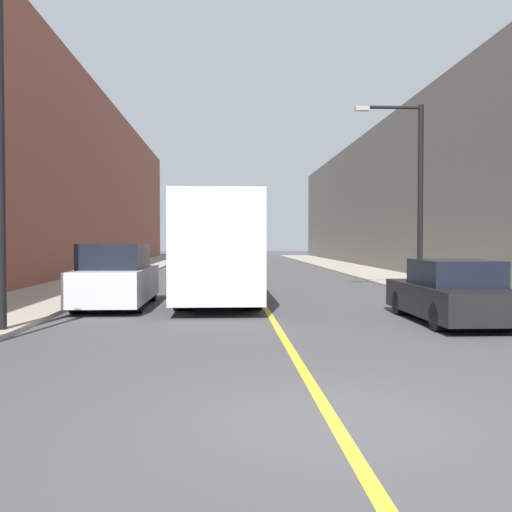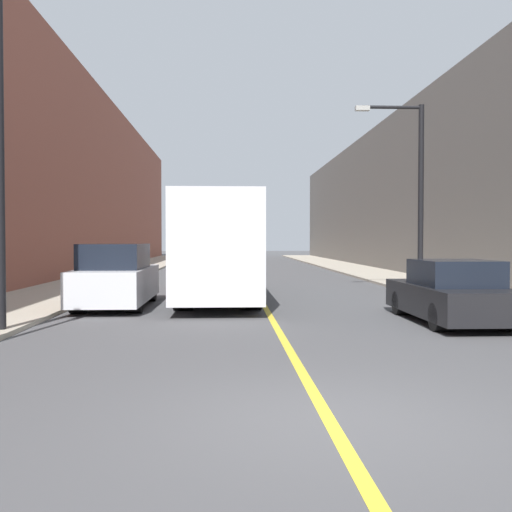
{
  "view_description": "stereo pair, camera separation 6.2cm",
  "coord_description": "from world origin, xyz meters",
  "px_view_note": "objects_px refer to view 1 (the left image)",
  "views": [
    {
      "loc": [
        -1.18,
        -6.45,
        1.98
      ],
      "look_at": [
        -0.22,
        11.96,
        1.48
      ],
      "focal_mm": 42.0,
      "sensor_mm": 36.0,
      "label": 1
    },
    {
      "loc": [
        -1.12,
        -6.46,
        1.98
      ],
      "look_at": [
        -0.22,
        11.96,
        1.48
      ],
      "focal_mm": 42.0,
      "sensor_mm": 36.0,
      "label": 2
    }
  ],
  "objects_px": {
    "car_right_near": "(452,294)",
    "street_lamp_right": "(414,185)",
    "bus": "(219,246)",
    "street_lamp_left": "(10,128)",
    "parked_suv_left": "(116,278)"
  },
  "relations": [
    {
      "from": "street_lamp_left",
      "to": "street_lamp_right",
      "type": "bearing_deg",
      "value": 37.03
    },
    {
      "from": "parked_suv_left",
      "to": "street_lamp_left",
      "type": "distance_m",
      "value": 6.15
    },
    {
      "from": "car_right_near",
      "to": "parked_suv_left",
      "type": "bearing_deg",
      "value": 156.95
    },
    {
      "from": "car_right_near",
      "to": "street_lamp_left",
      "type": "distance_m",
      "value": 10.59
    },
    {
      "from": "bus",
      "to": "street_lamp_left",
      "type": "xyz_separation_m",
      "value": [
        -4.24,
        -7.52,
        2.52
      ]
    },
    {
      "from": "car_right_near",
      "to": "street_lamp_right",
      "type": "height_order",
      "value": "street_lamp_right"
    },
    {
      "from": "bus",
      "to": "parked_suv_left",
      "type": "height_order",
      "value": "bus"
    },
    {
      "from": "street_lamp_left",
      "to": "street_lamp_right",
      "type": "relative_size",
      "value": 1.1
    },
    {
      "from": "street_lamp_right",
      "to": "bus",
      "type": "bearing_deg",
      "value": -172.27
    },
    {
      "from": "bus",
      "to": "street_lamp_left",
      "type": "relative_size",
      "value": 1.5
    },
    {
      "from": "car_right_near",
      "to": "street_lamp_right",
      "type": "bearing_deg",
      "value": 79.26
    },
    {
      "from": "bus",
      "to": "street_lamp_right",
      "type": "relative_size",
      "value": 1.64
    },
    {
      "from": "car_right_near",
      "to": "bus",
      "type": "bearing_deg",
      "value": 132.09
    },
    {
      "from": "bus",
      "to": "parked_suv_left",
      "type": "xyz_separation_m",
      "value": [
        -2.97,
        -2.57,
        -0.9
      ]
    },
    {
      "from": "street_lamp_right",
      "to": "street_lamp_left",
      "type": "bearing_deg",
      "value": -142.97
    }
  ]
}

